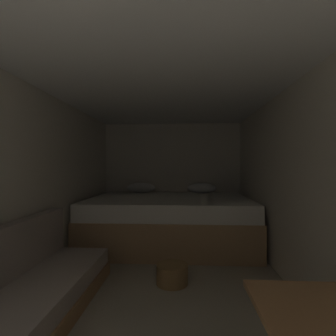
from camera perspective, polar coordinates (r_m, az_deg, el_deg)
ground_plane at (r=2.73m, az=-1.97°, el=-26.55°), size 7.48×7.48×0.00m
wall_back at (r=5.20m, az=0.85°, el=-1.86°), size 2.72×0.05×2.06m
wall_left at (r=2.89m, az=-29.40°, el=-3.77°), size 0.05×5.48×2.06m
wall_right at (r=2.68m, az=27.89°, el=-4.10°), size 0.05×5.48×2.06m
ceiling_slab at (r=2.58m, az=-1.98°, el=19.62°), size 2.72×5.48×0.05m
bed at (r=4.32m, az=0.28°, el=-11.09°), size 2.50×1.80×0.93m
wicker_basket at (r=3.01m, az=0.89°, el=-21.79°), size 0.33×0.33×0.20m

